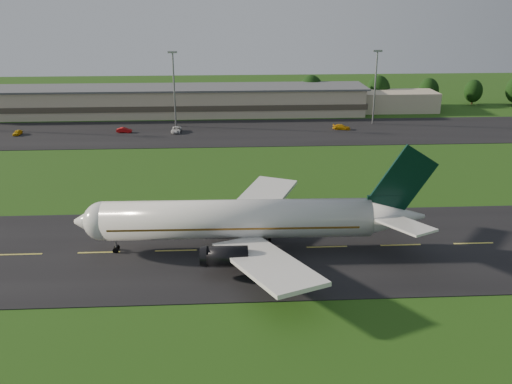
{
  "coord_description": "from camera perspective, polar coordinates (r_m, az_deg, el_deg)",
  "views": [
    {
      "loc": [
        18.3,
        -75.23,
        35.65
      ],
      "look_at": [
        23.05,
        8.0,
        6.0
      ],
      "focal_mm": 40.0,
      "sensor_mm": 36.0,
      "label": 1
    }
  ],
  "objects": [
    {
      "name": "ground",
      "position": [
        85.24,
        -15.43,
        -5.91
      ],
      "size": [
        360.0,
        360.0,
        0.0
      ],
      "primitive_type": "plane",
      "color": "#1D4110",
      "rests_on": "ground"
    },
    {
      "name": "terminal",
      "position": [
        174.72,
        -7.2,
        8.99
      ],
      "size": [
        145.0,
        16.0,
        8.4
      ],
      "color": "#BFB192",
      "rests_on": "ground"
    },
    {
      "name": "service_vehicle_d",
      "position": [
        155.96,
        8.55,
        6.44
      ],
      "size": [
        5.02,
        2.93,
        1.37
      ],
      "primitive_type": "imported",
      "rotation": [
        0.0,
        0.0,
        1.34
      ],
      "color": "#EAA70D",
      "rests_on": "apron"
    },
    {
      "name": "tree_line",
      "position": [
        183.58,
        0.62,
        9.99
      ],
      "size": [
        194.06,
        8.94,
        10.24
      ],
      "color": "black",
      "rests_on": "ground"
    },
    {
      "name": "light_mast_east",
      "position": [
        162.36,
        11.88,
        11.06
      ],
      "size": [
        2.4,
        1.2,
        20.35
      ],
      "color": "gray",
      "rests_on": "ground"
    },
    {
      "name": "taxiway",
      "position": [
        85.22,
        -15.43,
        -5.88
      ],
      "size": [
        220.0,
        30.0,
        0.1
      ],
      "primitive_type": "cube",
      "color": "black",
      "rests_on": "ground"
    },
    {
      "name": "service_vehicle_c",
      "position": [
        152.6,
        -7.97,
        6.2
      ],
      "size": [
        2.62,
        5.27,
        1.43
      ],
      "primitive_type": "imported",
      "rotation": [
        0.0,
        0.0,
        -0.05
      ],
      "color": "silver",
      "rests_on": "apron"
    },
    {
      "name": "apron",
      "position": [
        152.57,
        -10.11,
        5.78
      ],
      "size": [
        260.0,
        30.0,
        0.1
      ],
      "primitive_type": "cube",
      "color": "black",
      "rests_on": "ground"
    },
    {
      "name": "airliner",
      "position": [
        81.39,
        -1.27,
        -2.81
      ],
      "size": [
        51.26,
        42.18,
        15.57
      ],
      "rotation": [
        0.0,
        0.0,
        -0.02
      ],
      "color": "white",
      "rests_on": "ground"
    },
    {
      "name": "service_vehicle_b",
      "position": [
        154.82,
        -13.04,
        6.05
      ],
      "size": [
        4.1,
        1.81,
        1.31
      ],
      "primitive_type": "imported",
      "rotation": [
        0.0,
        0.0,
        1.46
      ],
      "color": "#AA0B0E",
      "rests_on": "apron"
    },
    {
      "name": "service_vehicle_a",
      "position": [
        160.76,
        -22.75,
        5.51
      ],
      "size": [
        1.81,
        3.81,
        1.26
      ],
      "primitive_type": "imported",
      "rotation": [
        0.0,
        0.0,
        -0.09
      ],
      "color": "gold",
      "rests_on": "apron"
    },
    {
      "name": "light_mast_centre",
      "position": [
        157.47,
        -8.23,
        11.02
      ],
      "size": [
        2.4,
        1.2,
        20.35
      ],
      "color": "gray",
      "rests_on": "ground"
    }
  ]
}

